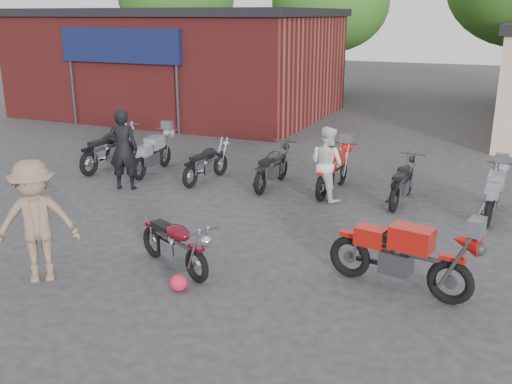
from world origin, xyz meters
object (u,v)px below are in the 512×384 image
at_px(person_tan, 36,222).
at_px(row_bike_3, 272,165).
at_px(row_bike_0, 108,147).
at_px(row_bike_1, 153,152).
at_px(person_dark, 123,149).
at_px(person_light, 327,164).
at_px(row_bike_6, 494,192).
at_px(sportbike, 402,252).
at_px(row_bike_4, 333,169).
at_px(helmet, 179,283).
at_px(vintage_motorcycle, 175,241).
at_px(row_bike_2, 207,161).
at_px(row_bike_5, 403,180).

height_order(person_tan, row_bike_3, person_tan).
height_order(row_bike_0, row_bike_1, row_bike_0).
bearing_deg(person_dark, person_light, 173.52).
height_order(row_bike_3, row_bike_6, row_bike_3).
distance_m(sportbike, row_bike_0, 9.52).
xyz_separation_m(person_dark, row_bike_0, (-1.53, 1.36, -0.36)).
bearing_deg(row_bike_4, helmet, 175.48).
xyz_separation_m(vintage_motorcycle, row_bike_2, (-2.06, 4.85, 0.01)).
distance_m(person_light, person_tan, 6.49).
xyz_separation_m(sportbike, row_bike_2, (-5.59, 4.09, -0.11)).
bearing_deg(row_bike_0, vintage_motorcycle, -132.70).
distance_m(row_bike_1, row_bike_4, 4.88).
bearing_deg(row_bike_1, row_bike_5, -95.46).
bearing_deg(person_light, row_bike_5, -141.76).
distance_m(helmet, row_bike_0, 7.77).
distance_m(vintage_motorcycle, sportbike, 3.62).
xyz_separation_m(helmet, row_bike_5, (2.34, 5.71, 0.41)).
bearing_deg(row_bike_1, row_bike_6, -96.64).
xyz_separation_m(row_bike_1, row_bike_2, (1.69, -0.13, -0.05)).
xyz_separation_m(vintage_motorcycle, row_bike_6, (4.68, 4.95, 0.02)).
distance_m(row_bike_2, row_bike_3, 1.71).
distance_m(person_tan, row_bike_6, 8.90).
bearing_deg(row_bike_1, row_bike_3, -94.63).
distance_m(vintage_motorcycle, row_bike_1, 6.23).
bearing_deg(person_dark, helmet, 113.93).
relative_size(person_dark, person_tan, 0.99).
xyz_separation_m(row_bike_2, row_bike_6, (6.74, 0.10, 0.02)).
distance_m(sportbike, row_bike_6, 4.35).
distance_m(helmet, person_dark, 5.77).
height_order(sportbike, row_bike_1, sportbike).
distance_m(person_light, row_bike_1, 4.92).
height_order(vintage_motorcycle, row_bike_3, row_bike_3).
xyz_separation_m(person_dark, row_bike_2, (1.49, 1.38, -0.45)).
height_order(sportbike, person_dark, person_dark).
distance_m(row_bike_0, row_bike_6, 9.76).
distance_m(sportbike, row_bike_5, 4.40).
bearing_deg(row_bike_5, row_bike_1, 93.87).
bearing_deg(person_light, sportbike, 144.05).
distance_m(row_bike_0, row_bike_2, 3.02).
relative_size(row_bike_0, row_bike_3, 1.13).
bearing_deg(person_dark, row_bike_4, -179.47).
distance_m(vintage_motorcycle, person_tan, 2.17).
bearing_deg(person_dark, person_tan, 90.75).
xyz_separation_m(helmet, row_bike_3, (-0.81, 5.71, 0.42)).
bearing_deg(row_bike_4, row_bike_0, 96.00).
xyz_separation_m(vintage_motorcycle, person_dark, (-3.55, 3.46, 0.46)).
relative_size(row_bike_0, row_bike_6, 1.14).
bearing_deg(person_tan, row_bike_1, 68.35).
distance_m(helmet, row_bike_1, 7.01).
xyz_separation_m(vintage_motorcycle, row_bike_0, (-5.07, 4.82, 0.10)).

